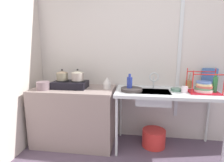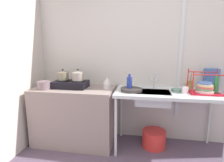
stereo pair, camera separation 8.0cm
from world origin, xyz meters
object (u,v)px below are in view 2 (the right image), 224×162
Objects in this scene: bottle_by_rack at (216,85)px; pot_on_left_burner at (63,75)px; pot_beside_stove at (44,85)px; sink_basin at (152,98)px; small_bowl_on_drainboard at (177,90)px; bucket_on_floor at (154,139)px; bottle_by_sink at (129,84)px; frying_pan at (131,90)px; utensil_jar at (190,85)px; dish_rack at (205,88)px; pot_on_right_burner at (78,75)px; cup_by_rack at (185,90)px; cereal_box at (211,79)px; stove at (71,84)px; percolator at (107,83)px; faucet at (154,78)px.

pot_on_left_burner is at bearing 179.35° from bottle_by_rack.
pot_beside_stove reaches higher than sink_basin.
bucket_on_floor is at bearing 178.79° from small_bowl_on_drainboard.
frying_pan is at bearing -21.59° from bottle_by_sink.
utensil_jar is at bearing 46.61° from small_bowl_on_drainboard.
pot_on_left_burner is 0.43× the size of dish_rack.
bucket_on_floor is at bearing 1.51° from pot_on_left_burner.
pot_on_right_burner is 1.43m from bucket_on_floor.
cup_by_rack is 0.37× the size of bottle_by_sink.
pot_on_left_burner is 1.70m from cup_by_rack.
cereal_box is at bearing 7.27° from pot_on_left_burner.
cup_by_rack is 0.54m from cereal_box.
stove is 1.58m from cup_by_rack.
sink_basin is at bearing -1.82° from stove.
percolator is 0.36m from frying_pan.
pot_on_left_burner is 0.93× the size of pot_on_right_burner.
pot_on_left_burner reaches higher than faucet.
cereal_box reaches higher than pot_on_right_burner.
small_bowl_on_drainboard is 0.61× the size of bottle_by_sink.
pot_on_right_burner reaches higher than faucet.
dish_rack is 0.33m from cereal_box.
stove reaches higher than bucket_on_floor.
pot_on_left_burner is 1.32m from faucet.
pot_on_right_burner reaches higher than bucket_on_floor.
small_bowl_on_drainboard is (0.29, -0.08, -0.14)m from faucet.
bottle_by_rack reaches higher than utensil_jar.
pot_on_right_burner reaches higher than bottle_by_sink.
utensil_jar is 0.64× the size of bucket_on_floor.
frying_pan is (0.77, -0.06, -0.17)m from pot_on_right_burner.
sink_basin is at bearing -168.13° from small_bowl_on_drainboard.
dish_rack reaches higher than bottle_by_rack.
bottle_by_sink is (0.32, -0.07, 0.02)m from percolator.
dish_rack is (1.95, -0.01, -0.12)m from pot_on_left_burner.
percolator is 1.05m from bucket_on_floor.
cup_by_rack is (0.38, -0.16, -0.11)m from faucet.
frying_pan is at bearing -4.26° from pot_on_right_burner.
faucet reaches higher than small_bowl_on_drainboard.
dish_rack is at bearing -120.44° from cereal_box.
pot_beside_stove is at bearing -168.51° from utensil_jar.
utensil_jar is at bearing 21.17° from frying_pan.
cereal_box is at bearing 16.94° from bucket_on_floor.
frying_pan reaches higher than sink_basin.
pot_on_left_burner reaches higher than cup_by_rack.
bucket_on_floor is (-0.27, 0.01, -0.74)m from small_bowl_on_drainboard.
pot_beside_stove is 2.17m from dish_rack.
pot_on_right_burner is 0.44m from percolator.
faucet is 1.69× the size of small_bowl_on_drainboard.
utensil_jar reaches higher than small_bowl_on_drainboard.
dish_rack reaches higher than faucet.
cup_by_rack is (1.04, -0.08, -0.04)m from percolator.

